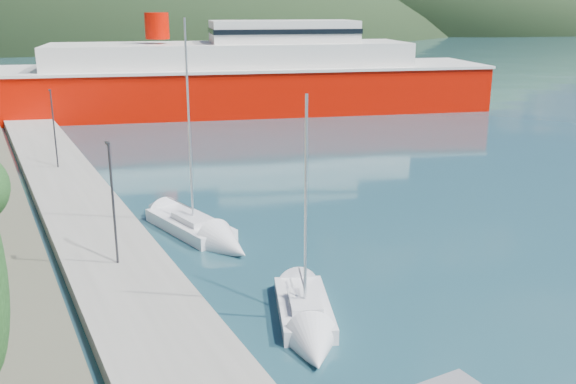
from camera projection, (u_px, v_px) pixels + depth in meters
ground at (48, 73)px, 126.13m from camera, size 1400.00×1400.00×0.00m
quay at (81, 209)px, 41.44m from camera, size 5.00×88.00×0.80m
lamp_posts at (116, 203)px, 30.25m from camera, size 0.15×45.92×6.06m
sailboat_near at (309, 329)px, 26.29m from camera, size 4.72×7.69×10.62m
sailboat_mid at (210, 236)px, 36.77m from camera, size 4.27×9.59×13.37m
ferry at (234, 80)px, 80.52m from camera, size 65.71×30.16×12.79m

